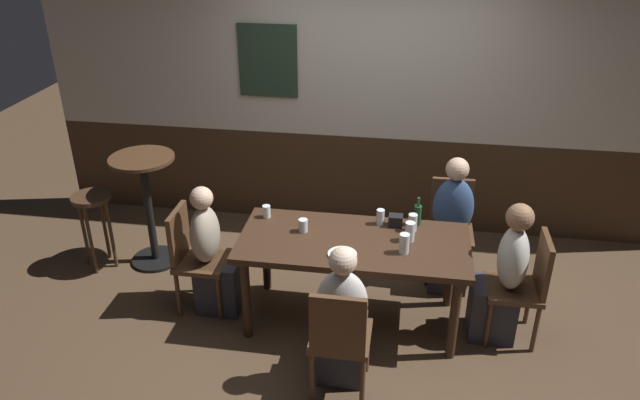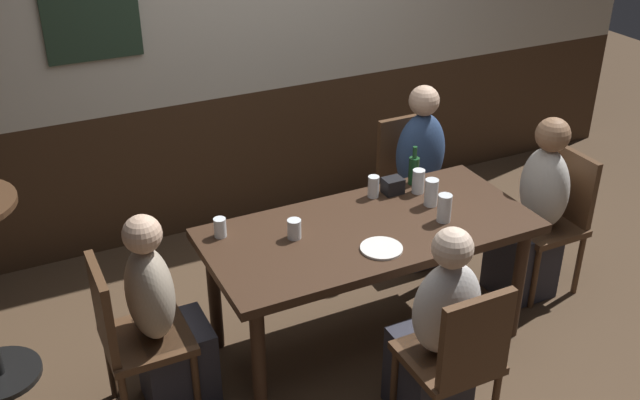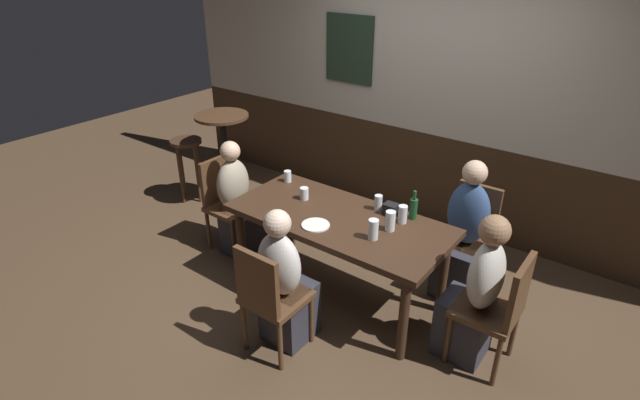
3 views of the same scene
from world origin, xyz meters
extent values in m
plane|color=#4C3826|center=(0.00, 0.00, 0.00)|extent=(12.00, 12.00, 0.00)
cube|color=#3D2819|center=(0.00, 1.65, 0.47)|extent=(6.40, 0.10, 0.95)
cube|color=beige|center=(0.00, 1.65, 1.77)|extent=(6.40, 0.10, 1.65)
cube|color=#233828|center=(-1.00, 1.58, 1.66)|extent=(0.56, 0.03, 0.68)
cube|color=#382316|center=(0.00, 0.00, 0.71)|extent=(1.74, 0.80, 0.05)
cylinder|color=#382316|center=(-0.77, -0.32, 0.34)|extent=(0.07, 0.07, 0.69)
cylinder|color=#382316|center=(0.77, -0.32, 0.34)|extent=(0.07, 0.07, 0.69)
cylinder|color=#382316|center=(-0.77, 0.32, 0.34)|extent=(0.07, 0.07, 0.69)
cylinder|color=#382316|center=(0.77, 0.32, 0.34)|extent=(0.07, 0.07, 0.69)
cube|color=#513521|center=(-1.21, 0.00, 0.43)|extent=(0.40, 0.40, 0.04)
cube|color=#513521|center=(-1.39, 0.00, 0.67)|extent=(0.04, 0.36, 0.43)
cylinder|color=#513521|center=(-1.04, 0.17, 0.21)|extent=(0.04, 0.04, 0.41)
cylinder|color=#513521|center=(-1.04, -0.17, 0.21)|extent=(0.04, 0.04, 0.41)
cylinder|color=#513521|center=(-1.38, 0.17, 0.21)|extent=(0.04, 0.04, 0.41)
cylinder|color=#513521|center=(-1.38, -0.17, 0.21)|extent=(0.04, 0.04, 0.41)
cube|color=#513521|center=(0.00, -0.74, 0.43)|extent=(0.40, 0.40, 0.04)
cube|color=#513521|center=(0.00, -0.92, 0.67)|extent=(0.36, 0.04, 0.43)
cylinder|color=#513521|center=(-0.17, -0.57, 0.21)|extent=(0.04, 0.04, 0.41)
cylinder|color=#513521|center=(0.17, -0.57, 0.21)|extent=(0.04, 0.04, 0.41)
cylinder|color=#513521|center=(-0.17, -0.91, 0.21)|extent=(0.04, 0.04, 0.41)
cylinder|color=#513521|center=(0.17, -0.91, 0.21)|extent=(0.04, 0.04, 0.41)
cube|color=#513521|center=(0.76, 0.74, 0.43)|extent=(0.40, 0.40, 0.04)
cube|color=#513521|center=(0.76, 0.92, 0.67)|extent=(0.36, 0.04, 0.43)
cylinder|color=#513521|center=(0.93, 0.57, 0.21)|extent=(0.04, 0.04, 0.41)
cylinder|color=#513521|center=(0.59, 0.57, 0.21)|extent=(0.04, 0.04, 0.41)
cylinder|color=#513521|center=(0.93, 0.91, 0.21)|extent=(0.04, 0.04, 0.41)
cylinder|color=#513521|center=(0.59, 0.91, 0.21)|extent=(0.04, 0.04, 0.41)
cube|color=#513521|center=(1.21, 0.00, 0.43)|extent=(0.40, 0.40, 0.04)
cube|color=#513521|center=(1.39, 0.00, 0.67)|extent=(0.04, 0.36, 0.43)
cylinder|color=#513521|center=(1.04, -0.17, 0.21)|extent=(0.04, 0.04, 0.41)
cylinder|color=#513521|center=(1.04, 0.17, 0.21)|extent=(0.04, 0.04, 0.41)
cylinder|color=#513521|center=(1.38, -0.17, 0.21)|extent=(0.04, 0.04, 0.41)
cylinder|color=#513521|center=(1.38, 0.17, 0.21)|extent=(0.04, 0.04, 0.41)
cube|color=#2D2D38|center=(-1.08, 0.00, 0.23)|extent=(0.34, 0.32, 0.45)
ellipsoid|color=tan|center=(-1.17, 0.00, 0.69)|extent=(0.22, 0.34, 0.47)
sphere|color=#DBB293|center=(-1.17, 0.00, 1.00)|extent=(0.18, 0.18, 0.18)
cube|color=#2D2D38|center=(0.00, -0.61, 0.23)|extent=(0.32, 0.34, 0.45)
ellipsoid|color=silver|center=(0.00, -0.70, 0.69)|extent=(0.34, 0.22, 0.47)
sphere|color=beige|center=(0.00, -0.70, 1.00)|extent=(0.19, 0.19, 0.19)
cube|color=#2D2D38|center=(0.76, 0.61, 0.23)|extent=(0.32, 0.34, 0.45)
ellipsoid|color=#334C7A|center=(0.76, 0.70, 0.72)|extent=(0.34, 0.22, 0.53)
sphere|color=#DBB293|center=(0.76, 0.70, 1.07)|extent=(0.19, 0.19, 0.19)
cube|color=#2D2D38|center=(1.08, 0.00, 0.23)|extent=(0.34, 0.32, 0.45)
ellipsoid|color=beige|center=(1.17, 0.00, 0.70)|extent=(0.22, 0.34, 0.50)
sphere|color=#936B4C|center=(1.17, 0.00, 1.04)|extent=(0.20, 0.20, 0.20)
cylinder|color=silver|center=(-0.40, 0.07, 0.79)|extent=(0.07, 0.07, 0.10)
cylinder|color=#B26623|center=(-0.40, 0.07, 0.77)|extent=(0.06, 0.06, 0.05)
cylinder|color=silver|center=(0.41, 0.06, 0.82)|extent=(0.07, 0.07, 0.15)
cylinder|color=#B26623|center=(0.41, 0.06, 0.77)|extent=(0.07, 0.07, 0.06)
cylinder|color=silver|center=(0.43, 0.22, 0.81)|extent=(0.07, 0.07, 0.14)
cylinder|color=#C6842D|center=(0.43, 0.22, 0.78)|extent=(0.06, 0.06, 0.07)
cylinder|color=silver|center=(-0.73, 0.25, 0.79)|extent=(0.06, 0.06, 0.10)
cylinder|color=#B26623|center=(-0.73, 0.25, 0.77)|extent=(0.06, 0.06, 0.07)
cylinder|color=silver|center=(0.18, 0.28, 0.80)|extent=(0.06, 0.06, 0.12)
cylinder|color=#B26623|center=(0.18, 0.28, 0.78)|extent=(0.06, 0.06, 0.09)
cylinder|color=silver|center=(0.38, -0.12, 0.82)|extent=(0.07, 0.07, 0.15)
cylinder|color=silver|center=(0.38, -0.12, 0.80)|extent=(0.07, 0.07, 0.12)
cylinder|color=#194723|center=(0.47, 0.32, 0.82)|extent=(0.06, 0.06, 0.16)
cylinder|color=#194723|center=(0.47, 0.32, 0.94)|extent=(0.03, 0.03, 0.07)
cylinder|color=white|center=(-0.06, -0.22, 0.75)|extent=(0.21, 0.21, 0.01)
cube|color=black|center=(0.30, 0.27, 0.79)|extent=(0.11, 0.09, 0.09)
cylinder|color=black|center=(-1.90, 0.58, 0.01)|extent=(0.44, 0.44, 0.03)
cylinder|color=black|center=(-1.90, 0.58, 0.53)|extent=(0.07, 0.07, 0.99)
cylinder|color=#472D1C|center=(-1.90, 0.58, 1.04)|extent=(0.56, 0.56, 0.03)
cylinder|color=#422B1C|center=(-2.35, 0.43, 0.70)|extent=(0.34, 0.34, 0.04)
cylinder|color=#422B1C|center=(-2.22, 0.43, 0.34)|extent=(0.03, 0.03, 0.68)
cylinder|color=#422B1C|center=(-2.35, 0.56, 0.34)|extent=(0.03, 0.03, 0.68)
cylinder|color=#422B1C|center=(-2.48, 0.43, 0.34)|extent=(0.03, 0.03, 0.68)
cylinder|color=#422B1C|center=(-2.35, 0.30, 0.34)|extent=(0.03, 0.03, 0.68)
camera|label=1|loc=(0.36, -3.89, 3.08)|focal=33.90mm
camera|label=2|loc=(-1.70, -2.88, 2.71)|focal=41.81mm
camera|label=3|loc=(1.87, -2.72, 2.59)|focal=27.52mm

